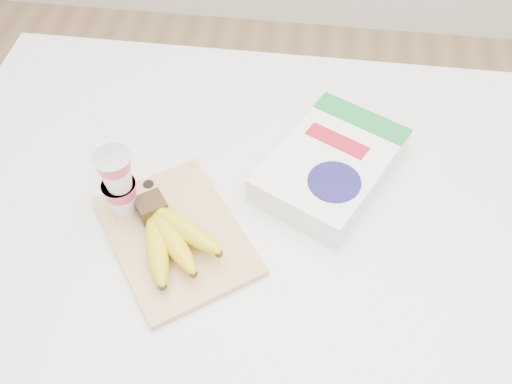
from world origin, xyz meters
TOP-DOWN VIEW (x-y plane):
  - room at (0.00, 0.00)m, footprint 4.00×4.00m
  - table at (0.00, 0.00)m, footprint 1.32×0.88m
  - cutting_board at (-0.17, -0.09)m, footprint 0.34×0.35m
  - bananas at (-0.17, -0.11)m, footprint 0.18×0.19m
  - yogurt_stack at (-0.26, -0.06)m, footprint 0.07×0.06m
  - cereal_box at (0.09, 0.09)m, footprint 0.30×0.33m

SIDE VIEW (x-z plane):
  - table at x=0.00m, z-range 0.00..0.99m
  - cutting_board at x=-0.17m, z-range 0.99..1.01m
  - cereal_box at x=0.09m, z-range 0.99..1.06m
  - bananas at x=-0.17m, z-range 1.00..1.06m
  - yogurt_stack at x=-0.26m, z-range 1.01..1.16m
  - room at x=0.00m, z-range -0.65..3.35m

